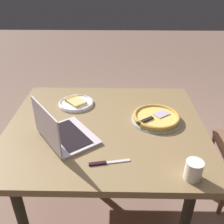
{
  "coord_description": "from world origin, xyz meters",
  "views": [
    {
      "loc": [
        0.07,
        -1.34,
        1.63
      ],
      "look_at": [
        0.04,
        0.02,
        0.83
      ],
      "focal_mm": 40.08,
      "sensor_mm": 36.0,
      "label": 1
    }
  ],
  "objects_px": {
    "pizza_tray": "(156,117)",
    "drink_cup": "(194,170)",
    "dining_table": "(106,134)",
    "table_knife": "(105,163)",
    "laptop": "(62,133)",
    "pizza_plate": "(76,103)"
  },
  "relations": [
    {
      "from": "pizza_tray",
      "to": "drink_cup",
      "type": "height_order",
      "value": "drink_cup"
    },
    {
      "from": "laptop",
      "to": "dining_table",
      "type": "bearing_deg",
      "value": 34.48
    },
    {
      "from": "pizza_plate",
      "to": "drink_cup",
      "type": "height_order",
      "value": "drink_cup"
    },
    {
      "from": "dining_table",
      "to": "pizza_plate",
      "type": "xyz_separation_m",
      "value": [
        -0.23,
        0.26,
        0.09
      ]
    },
    {
      "from": "pizza_plate",
      "to": "laptop",
      "type": "bearing_deg",
      "value": -92.2
    },
    {
      "from": "laptop",
      "to": "pizza_tray",
      "type": "bearing_deg",
      "value": 21.55
    },
    {
      "from": "pizza_plate",
      "to": "table_knife",
      "type": "distance_m",
      "value": 0.67
    },
    {
      "from": "drink_cup",
      "to": "pizza_plate",
      "type": "bearing_deg",
      "value": 132.61
    },
    {
      "from": "dining_table",
      "to": "drink_cup",
      "type": "bearing_deg",
      "value": -46.42
    },
    {
      "from": "pizza_tray",
      "to": "table_knife",
      "type": "relative_size",
      "value": 1.5
    },
    {
      "from": "dining_table",
      "to": "pizza_tray",
      "type": "xyz_separation_m",
      "value": [
        0.33,
        0.06,
        0.09
      ]
    },
    {
      "from": "table_knife",
      "to": "drink_cup",
      "type": "relative_size",
      "value": 2.16
    },
    {
      "from": "dining_table",
      "to": "table_knife",
      "type": "xyz_separation_m",
      "value": [
        0.01,
        -0.36,
        0.08
      ]
    },
    {
      "from": "laptop",
      "to": "pizza_plate",
      "type": "relative_size",
      "value": 1.66
    },
    {
      "from": "laptop",
      "to": "pizza_tray",
      "type": "xyz_separation_m",
      "value": [
        0.58,
        0.23,
        -0.03
      ]
    },
    {
      "from": "table_knife",
      "to": "pizza_plate",
      "type": "bearing_deg",
      "value": 111.02
    },
    {
      "from": "dining_table",
      "to": "table_knife",
      "type": "height_order",
      "value": "table_knife"
    },
    {
      "from": "dining_table",
      "to": "table_knife",
      "type": "relative_size",
      "value": 5.78
    },
    {
      "from": "pizza_tray",
      "to": "table_knife",
      "type": "xyz_separation_m",
      "value": [
        -0.32,
        -0.42,
        -0.02
      ]
    },
    {
      "from": "dining_table",
      "to": "table_knife",
      "type": "bearing_deg",
      "value": -88.0
    },
    {
      "from": "pizza_tray",
      "to": "drink_cup",
      "type": "xyz_separation_m",
      "value": [
        0.1,
        -0.52,
        0.03
      ]
    },
    {
      "from": "laptop",
      "to": "pizza_plate",
      "type": "bearing_deg",
      "value": 87.8
    }
  ]
}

